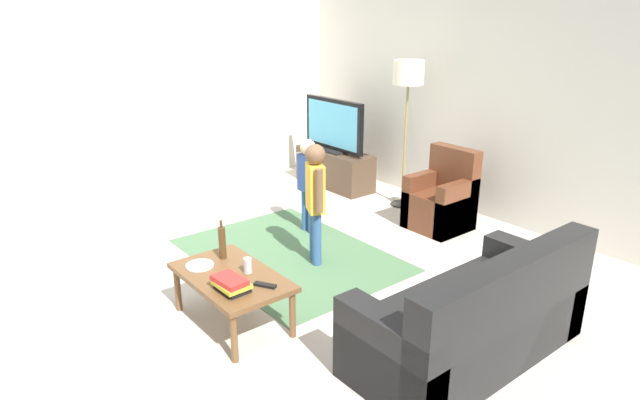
% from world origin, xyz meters
% --- Properties ---
extents(ground, '(7.80, 7.80, 0.00)m').
position_xyz_m(ground, '(0.00, 0.00, 0.00)').
color(ground, beige).
extents(wall_back, '(6.00, 0.12, 2.70)m').
position_xyz_m(wall_back, '(0.00, 3.00, 1.35)').
color(wall_back, silver).
rests_on(wall_back, ground).
extents(wall_left, '(0.12, 6.00, 2.70)m').
position_xyz_m(wall_left, '(-3.00, 0.00, 1.35)').
color(wall_left, silver).
rests_on(wall_left, ground).
extents(area_rug, '(2.20, 1.60, 0.01)m').
position_xyz_m(area_rug, '(-0.33, 0.47, 0.00)').
color(area_rug, '#4C724C').
rests_on(area_rug, ground).
extents(tv_stand, '(1.20, 0.44, 0.50)m').
position_xyz_m(tv_stand, '(-1.80, 2.30, 0.24)').
color(tv_stand, '#4C3828').
rests_on(tv_stand, ground).
extents(tv, '(1.10, 0.28, 0.71)m').
position_xyz_m(tv, '(-1.80, 2.28, 0.85)').
color(tv, black).
rests_on(tv, tv_stand).
extents(couch, '(0.80, 1.80, 0.86)m').
position_xyz_m(couch, '(1.89, 0.49, 0.29)').
color(couch, black).
rests_on(couch, ground).
extents(armchair, '(0.60, 0.60, 0.90)m').
position_xyz_m(armchair, '(0.13, 2.26, 0.30)').
color(armchair, brown).
rests_on(armchair, ground).
extents(floor_lamp, '(0.36, 0.36, 1.78)m').
position_xyz_m(floor_lamp, '(-0.66, 2.45, 1.54)').
color(floor_lamp, '#262626').
rests_on(floor_lamp, ground).
extents(child_near_tv, '(0.35, 0.17, 1.04)m').
position_xyz_m(child_near_tv, '(-0.71, 1.00, 0.63)').
color(child_near_tv, '#33598C').
rests_on(child_near_tv, ground).
extents(child_center, '(0.36, 0.24, 1.18)m').
position_xyz_m(child_center, '(-0.05, 0.58, 0.71)').
color(child_center, '#33598C').
rests_on(child_center, ground).
extents(coffee_table, '(1.00, 0.60, 0.42)m').
position_xyz_m(coffee_table, '(0.41, -0.60, 0.37)').
color(coffee_table, brown).
rests_on(coffee_table, ground).
extents(book_stack, '(0.28, 0.21, 0.11)m').
position_xyz_m(book_stack, '(0.63, -0.73, 0.47)').
color(book_stack, black).
rests_on(book_stack, coffee_table).
extents(bottle, '(0.06, 0.06, 0.33)m').
position_xyz_m(bottle, '(0.11, -0.50, 0.56)').
color(bottle, '#4C3319').
rests_on(bottle, coffee_table).
extents(tv_remote, '(0.17, 0.13, 0.02)m').
position_xyz_m(tv_remote, '(0.73, -0.50, 0.43)').
color(tv_remote, black).
rests_on(tv_remote, coffee_table).
extents(soda_can, '(0.07, 0.07, 0.12)m').
position_xyz_m(soda_can, '(0.46, -0.48, 0.48)').
color(soda_can, silver).
rests_on(soda_can, coffee_table).
extents(plate, '(0.22, 0.22, 0.02)m').
position_xyz_m(plate, '(0.13, -0.72, 0.43)').
color(plate, white).
rests_on(plate, coffee_table).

